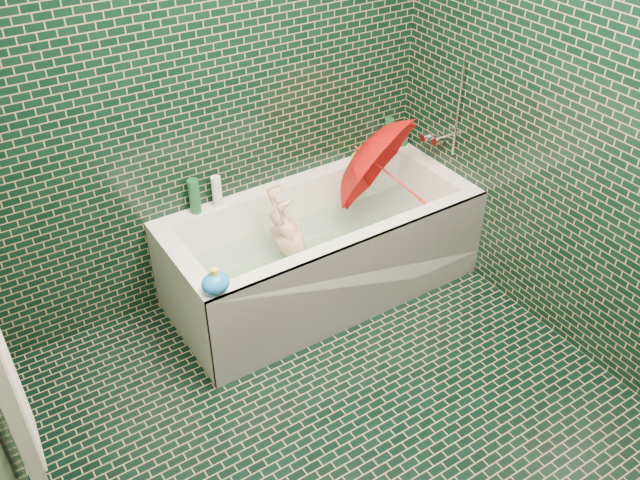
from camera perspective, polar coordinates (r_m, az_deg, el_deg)
floor at (r=3.18m, az=3.47°, el=-16.85°), size 2.80×2.80×0.00m
wall_back at (r=3.40m, az=-10.00°, el=13.29°), size 2.80×0.00×2.80m
wall_right at (r=3.18m, az=23.97°, el=9.07°), size 0.00×2.80×2.80m
bathtub at (r=3.80m, az=0.26°, el=-1.64°), size 1.70×0.75×0.55m
bath_mat at (r=3.84m, az=0.11°, el=-2.16°), size 1.35×0.47×0.01m
water at (r=3.76m, az=0.12°, el=-0.44°), size 1.48×0.53×0.00m
faucet at (r=3.94m, az=10.32°, el=8.89°), size 0.18×0.19×0.55m
child at (r=3.68m, az=-1.96°, el=-1.14°), size 0.86×0.49×0.36m
umbrella at (r=3.78m, az=6.14°, el=5.32°), size 0.86×0.99×0.83m
soap_bottle_a at (r=4.25m, az=6.84°, el=8.00°), size 0.13×0.13×0.27m
soap_bottle_b at (r=4.24m, az=6.98°, el=7.85°), size 0.08×0.09×0.18m
soap_bottle_c at (r=4.22m, az=6.72°, el=7.80°), size 0.18×0.18×0.17m
bottle_right_tall at (r=4.16m, az=5.80°, el=8.93°), size 0.06×0.06×0.19m
bottle_right_pump at (r=4.17m, az=6.26°, el=8.68°), size 0.07×0.07×0.16m
bottle_left_tall at (r=3.59m, az=-10.53°, el=3.64°), size 0.08×0.08×0.19m
bottle_left_short at (r=3.63m, az=-8.68°, el=4.08°), size 0.06×0.06×0.18m
rubber_duck at (r=4.02m, az=3.29°, el=7.15°), size 0.12×0.09×0.09m
bath_toy at (r=3.05m, az=-8.79°, el=-3.59°), size 0.17×0.15×0.13m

